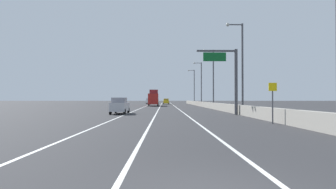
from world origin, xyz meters
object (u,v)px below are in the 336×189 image
Objects in this scene: speed_advisory_sign at (273,100)px; car_yellow_0 at (166,101)px; lamp_post_right_third at (212,75)px; lamp_post_right_fourth at (200,81)px; car_silver_1 at (120,106)px; box_truck at (154,98)px; lamp_post_right_fifth at (194,85)px; car_white_2 at (149,101)px; overhead_sign_gantry at (230,73)px; lamp_post_right_near at (334,19)px; lamp_post_right_second at (241,62)px.

speed_advisory_sign is 69.29m from car_yellow_0.
lamp_post_right_fourth is at bearing 89.42° from lamp_post_right_third.
car_silver_1 is 0.49× the size of box_truck.
lamp_post_right_fifth is 16.75m from car_white_2.
box_truck is (-10.19, 37.71, -2.84)m from overhead_sign_gantry.
speed_advisory_sign is at bearing -79.88° from car_white_2.
car_white_2 is (-13.20, 73.96, -0.79)m from speed_advisory_sign.
lamp_post_right_fifth is 10.43m from car_yellow_0.
car_white_2 is at bearing 100.12° from speed_advisory_sign.
car_yellow_0 is at bearing 96.09° from speed_advisory_sign.
lamp_post_right_second is (-0.18, 18.15, 0.00)m from lamp_post_right_near.
speed_advisory_sign is 50.06m from box_truck.
lamp_post_right_fourth is (1.34, 49.90, 4.59)m from speed_advisory_sign.
speed_advisory_sign is 0.27× the size of lamp_post_right_near.
lamp_post_right_fourth is (-0.32, 54.46, 0.00)m from lamp_post_right_near.
car_yellow_0 is at bearing 96.83° from overhead_sign_gantry.
lamp_post_right_second is 2.33× the size of car_yellow_0.
lamp_post_right_third is 38.50m from car_yellow_0.
overhead_sign_gantry is 58.22m from car_yellow_0.
lamp_post_right_fourth is 2.33× the size of car_yellow_0.
lamp_post_right_second reaches higher than car_yellow_0.
box_truck is (-10.63, 48.92, 0.13)m from speed_advisory_sign.
lamp_post_right_second is at bearing -80.92° from car_yellow_0.
lamp_post_right_fourth reaches higher than speed_advisory_sign.
speed_advisory_sign is at bearing -83.91° from car_yellow_0.
box_truck is (-3.28, -19.97, 0.96)m from car_yellow_0.
lamp_post_right_fifth is at bearing 90.12° from lamp_post_right_near.
lamp_post_right_second is 56.27m from car_yellow_0.
lamp_post_right_fourth reaches higher than car_yellow_0.
overhead_sign_gantry is 38.76m from lamp_post_right_fourth.
lamp_post_right_near is at bearing -89.66° from lamp_post_right_fourth.
lamp_post_right_near is at bearing -89.21° from lamp_post_right_third.
car_white_2 is at bearing 121.15° from lamp_post_right_fourth.
lamp_post_right_near and lamp_post_right_third have the same top height.
lamp_post_right_near is 36.31m from lamp_post_right_third.
car_silver_1 is at bearing 170.74° from overhead_sign_gantry.
car_yellow_0 is at bearing 99.08° from lamp_post_right_second.
lamp_post_right_third is 2.50× the size of car_silver_1.
lamp_post_right_fifth is 1.23× the size of box_truck.
lamp_post_right_near is 1.00× the size of lamp_post_right_third.
lamp_post_right_third reaches higher than car_silver_1.
lamp_post_right_fifth is at bearing 89.44° from lamp_post_right_third.
overhead_sign_gantry is 3.46m from lamp_post_right_second.
lamp_post_right_second reaches higher than box_truck.
speed_advisory_sign is at bearing -92.09° from lamp_post_right_third.
box_truck is (-11.79, 17.18, -4.47)m from lamp_post_right_third.
lamp_post_right_fifth is 2.50× the size of car_white_2.
speed_advisory_sign is 50.12m from lamp_post_right_fourth.
lamp_post_right_fourth is 1.00× the size of lamp_post_right_fifth.
lamp_post_right_fifth reaches higher than car_yellow_0.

